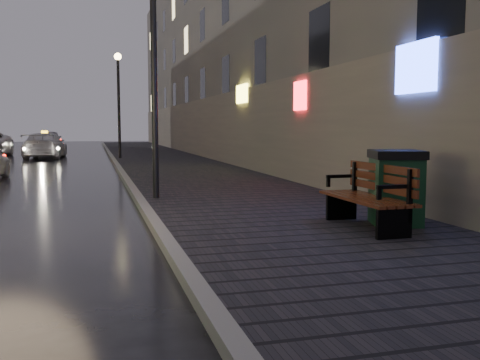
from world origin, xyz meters
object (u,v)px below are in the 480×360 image
at_px(trash_bin, 396,187).
at_px(taxi_mid, 45,146).
at_px(lamp_far, 119,92).
at_px(bench, 370,196).
at_px(car_far, 49,140).
at_px(lamp_near, 154,47).

bearing_deg(trash_bin, taxi_mid, 123.67).
relative_size(lamp_far, bench, 2.65).
distance_m(lamp_far, taxi_mid, 5.90).
relative_size(bench, taxi_mid, 0.42).
relative_size(taxi_mid, car_far, 1.11).
bearing_deg(lamp_near, taxi_mid, 101.29).
xyz_separation_m(lamp_near, trash_bin, (3.41, -4.33, -2.72)).
relative_size(lamp_near, trash_bin, 4.34).
bearing_deg(lamp_far, trash_bin, -80.49).
relative_size(lamp_far, taxi_mid, 1.11).
xyz_separation_m(lamp_far, trash_bin, (3.41, -20.33, -2.72)).
xyz_separation_m(lamp_near, car_far, (-4.47, 30.86, -2.76)).
bearing_deg(bench, car_far, 101.28).
bearing_deg(car_far, taxi_mid, 88.90).
bearing_deg(car_far, lamp_far, 102.69).
distance_m(lamp_near, car_far, 31.31).
height_order(lamp_near, car_far, lamp_near).
distance_m(lamp_far, trash_bin, 20.79).
distance_m(bench, taxi_mid, 24.87).
relative_size(lamp_far, trash_bin, 4.34).
bearing_deg(taxi_mid, car_far, -83.16).
height_order(lamp_near, taxi_mid, lamp_near).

